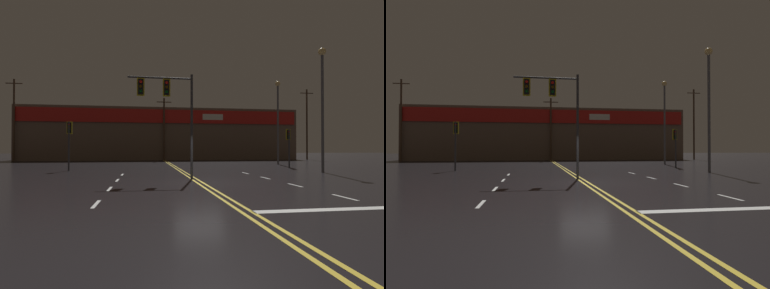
{
  "view_description": "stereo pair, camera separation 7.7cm",
  "coord_description": "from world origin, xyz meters",
  "views": [
    {
      "loc": [
        -2.76,
        -15.19,
        1.75
      ],
      "look_at": [
        0.0,
        2.58,
        2.0
      ],
      "focal_mm": 28.0,
      "sensor_mm": 36.0,
      "label": 1
    },
    {
      "loc": [
        -2.69,
        -15.21,
        1.75
      ],
      "look_at": [
        0.0,
        2.58,
        2.0
      ],
      "focal_mm": 28.0,
      "sensor_mm": 36.0,
      "label": 2
    }
  ],
  "objects": [
    {
      "name": "ground_plane",
      "position": [
        0.0,
        0.0,
        0.0
      ],
      "size": [
        200.0,
        200.0,
        0.0
      ],
      "primitive_type": "plane",
      "color": "black"
    },
    {
      "name": "utility_pole_row",
      "position": [
        0.64,
        29.43,
        5.57
      ],
      "size": [
        45.9,
        0.26,
        11.41
      ],
      "color": "#4C3828",
      "rests_on": "ground"
    },
    {
      "name": "road_markings",
      "position": [
        0.75,
        -1.27,
        0.0
      ],
      "size": [
        12.8,
        60.0,
        0.01
      ],
      "color": "gold",
      "rests_on": "ground"
    },
    {
      "name": "streetlight_median_approach",
      "position": [
        10.12,
        5.05,
        5.89
      ],
      "size": [
        0.56,
        0.56,
        9.2
      ],
      "color": "#59595E",
      "rests_on": "ground"
    },
    {
      "name": "traffic_signal_median",
      "position": [
        -1.6,
        1.54,
        4.52
      ],
      "size": [
        3.64,
        0.36,
        5.96
      ],
      "color": "#38383D",
      "rests_on": "ground"
    },
    {
      "name": "traffic_signal_corner_northwest",
      "position": [
        -8.75,
        9.68,
        2.87
      ],
      "size": [
        0.42,
        0.36,
        3.9
      ],
      "color": "#38383D",
      "rests_on": "ground"
    },
    {
      "name": "streetlight_near_right",
      "position": [
        11.75,
        16.06,
        5.92
      ],
      "size": [
        0.56,
        0.56,
        9.25
      ],
      "color": "#59595E",
      "rests_on": "ground"
    },
    {
      "name": "traffic_signal_corner_northeast",
      "position": [
        10.08,
        10.28,
        2.6
      ],
      "size": [
        0.42,
        0.36,
        3.53
      ],
      "color": "#38383D",
      "rests_on": "ground"
    },
    {
      "name": "building_backdrop",
      "position": [
        0.0,
        34.8,
        4.02
      ],
      "size": [
        42.52,
        10.23,
        8.02
      ],
      "color": "brown",
      "rests_on": "ground"
    }
  ]
}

